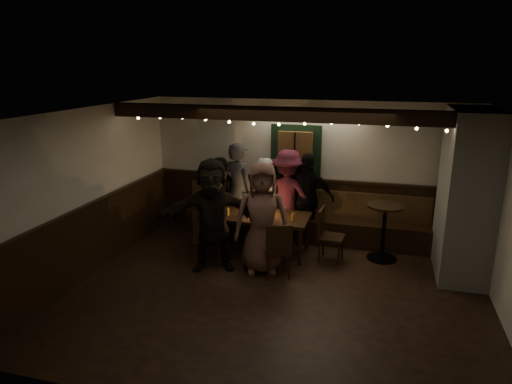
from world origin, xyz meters
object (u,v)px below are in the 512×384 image
(person_a, at_px, (219,196))
(person_c, at_px, (263,199))
(person_f, at_px, (212,215))
(dining_table, at_px, (253,218))
(person_e, at_px, (307,198))
(person_b, at_px, (238,191))
(person_d, at_px, (288,196))
(chair_near_right, at_px, (278,248))
(high_top, at_px, (384,225))
(chair_near_left, at_px, (208,234))
(chair_end, at_px, (327,231))
(person_g, at_px, (262,218))

(person_a, relative_size, person_c, 0.97)
(person_f, bearing_deg, dining_table, 42.72)
(person_e, bearing_deg, person_c, 9.49)
(person_b, height_order, person_d, person_b)
(dining_table, distance_m, person_f, 0.96)
(person_d, bearing_deg, chair_near_right, 100.41)
(chair_near_right, bearing_deg, person_e, 84.08)
(person_c, bearing_deg, dining_table, 65.41)
(high_top, height_order, person_e, person_e)
(person_d, bearing_deg, dining_table, 62.58)
(person_b, height_order, person_f, person_b)
(person_b, bearing_deg, person_a, 15.96)
(chair_near_left, distance_m, person_d, 1.85)
(high_top, xyz_separation_m, person_c, (-2.20, 0.33, 0.18))
(dining_table, bearing_deg, high_top, 7.59)
(person_f, bearing_deg, chair_near_right, -22.56)
(person_d, height_order, person_e, person_d)
(person_f, bearing_deg, person_e, 32.59)
(dining_table, relative_size, chair_near_right, 2.18)
(dining_table, height_order, person_c, person_c)
(high_top, bearing_deg, person_a, 172.61)
(person_c, bearing_deg, person_e, 166.82)
(chair_near_left, bearing_deg, person_c, 67.97)
(high_top, height_order, person_c, person_c)
(chair_end, distance_m, person_f, 1.95)
(person_a, height_order, person_f, person_f)
(person_a, height_order, person_d, person_d)
(chair_near_right, bearing_deg, person_b, 126.48)
(person_c, bearing_deg, chair_end, 131.06)
(chair_near_right, distance_m, person_c, 1.66)
(high_top, bearing_deg, chair_near_left, -159.05)
(dining_table, bearing_deg, chair_near_left, -125.66)
(person_b, height_order, person_c, person_b)
(chair_end, bearing_deg, chair_near_right, -125.36)
(person_b, distance_m, person_d, 0.93)
(chair_near_left, xyz_separation_m, person_g, (0.90, 0.07, 0.34))
(person_f, bearing_deg, person_d, 41.59)
(person_a, distance_m, person_f, 1.57)
(person_e, relative_size, person_g, 0.94)
(chair_near_left, distance_m, person_b, 1.45)
(person_b, relative_size, person_c, 1.17)
(person_c, relative_size, person_f, 0.87)
(chair_end, height_order, person_g, person_g)
(person_g, bearing_deg, person_b, 104.88)
(person_d, bearing_deg, chair_near_left, 60.20)
(high_top, xyz_separation_m, person_f, (-2.66, -1.10, 0.30))
(chair_near_right, relative_size, person_a, 0.59)
(chair_end, relative_size, person_a, 0.59)
(person_d, bearing_deg, person_f, 63.74)
(person_e, bearing_deg, person_d, 0.25)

